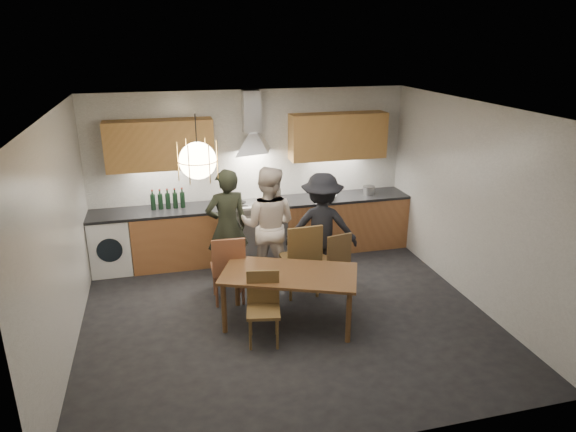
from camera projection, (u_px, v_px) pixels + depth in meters
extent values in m
plane|color=black|center=(286.00, 316.00, 6.52)|extent=(5.00, 5.00, 0.00)
cube|color=silver|center=(251.00, 173.00, 8.14)|extent=(5.00, 0.02, 2.60)
cube|color=silver|center=(356.00, 314.00, 4.03)|extent=(5.00, 0.02, 2.60)
cube|color=silver|center=(60.00, 240.00, 5.50)|extent=(0.02, 4.50, 2.60)
cube|color=silver|center=(472.00, 204.00, 6.67)|extent=(0.02, 4.50, 2.60)
cube|color=white|center=(286.00, 109.00, 5.65)|extent=(5.00, 4.50, 0.02)
cube|color=#B77646|center=(181.00, 238.00, 7.88)|extent=(1.45, 0.60, 0.86)
cube|color=#B77646|center=(343.00, 223.00, 8.50)|extent=(2.05, 0.60, 0.86)
cube|color=white|center=(111.00, 244.00, 7.64)|extent=(0.58, 0.58, 0.85)
cube|color=black|center=(159.00, 212.00, 7.66)|extent=(2.05, 0.62, 0.04)
cube|color=black|center=(344.00, 197.00, 8.35)|extent=(2.05, 0.62, 0.04)
cube|color=silver|center=(256.00, 233.00, 8.17)|extent=(0.90, 0.60, 0.80)
cube|color=black|center=(260.00, 240.00, 7.91)|extent=(0.78, 0.02, 0.42)
cube|color=slate|center=(256.00, 206.00, 8.02)|extent=(0.90, 0.60, 0.08)
cube|color=silver|center=(259.00, 208.00, 7.76)|extent=(0.90, 0.08, 0.04)
cube|color=tan|center=(160.00, 145.00, 7.47)|extent=(1.55, 0.35, 0.72)
cube|color=tan|center=(338.00, 136.00, 8.11)|extent=(1.55, 0.35, 0.72)
cube|color=silver|center=(251.00, 111.00, 7.69)|extent=(0.26, 0.22, 0.62)
cylinder|color=black|center=(196.00, 138.00, 5.41)|extent=(0.01, 0.01, 0.50)
sphere|color=#FFE0A5|center=(198.00, 161.00, 5.49)|extent=(0.40, 0.40, 0.40)
torus|color=gold|center=(198.00, 161.00, 5.49)|extent=(0.43, 0.43, 0.01)
cube|color=brown|center=(289.00, 274.00, 6.16)|extent=(1.79, 1.36, 0.04)
cylinder|color=brown|center=(224.00, 308.00, 6.06)|extent=(0.06, 0.06, 0.64)
cylinder|color=brown|center=(237.00, 283.00, 6.68)|extent=(0.06, 0.06, 0.64)
cylinder|color=brown|center=(349.00, 317.00, 5.87)|extent=(0.06, 0.06, 0.64)
cylinder|color=brown|center=(350.00, 290.00, 6.48)|extent=(0.06, 0.06, 0.64)
cube|color=brown|center=(228.00, 268.00, 6.77)|extent=(0.44, 0.44, 0.04)
cube|color=brown|center=(229.00, 257.00, 6.51)|extent=(0.43, 0.06, 0.47)
cylinder|color=brown|center=(240.00, 278.00, 7.05)|extent=(0.04, 0.04, 0.44)
cylinder|color=brown|center=(243.00, 289.00, 6.73)|extent=(0.04, 0.04, 0.44)
cylinder|color=brown|center=(214.00, 280.00, 6.98)|extent=(0.04, 0.04, 0.44)
cylinder|color=brown|center=(217.00, 292.00, 6.66)|extent=(0.04, 0.04, 0.44)
cube|color=brown|center=(300.00, 259.00, 6.95)|extent=(0.49, 0.49, 0.04)
cube|color=brown|center=(305.00, 246.00, 6.67)|extent=(0.47, 0.07, 0.52)
cylinder|color=brown|center=(308.00, 269.00, 7.27)|extent=(0.04, 0.04, 0.48)
cylinder|color=brown|center=(317.00, 280.00, 6.92)|extent=(0.04, 0.04, 0.48)
cylinder|color=brown|center=(282.00, 272.00, 7.16)|extent=(0.04, 0.04, 0.48)
cylinder|color=brown|center=(291.00, 284.00, 6.82)|extent=(0.04, 0.04, 0.48)
cube|color=brown|center=(332.00, 259.00, 7.21)|extent=(0.44, 0.44, 0.04)
cube|color=brown|center=(339.00, 249.00, 6.99)|extent=(0.37, 0.11, 0.41)
cylinder|color=brown|center=(335.00, 266.00, 7.47)|extent=(0.03, 0.03, 0.38)
cylinder|color=brown|center=(347.00, 274.00, 7.21)|extent=(0.03, 0.03, 0.38)
cylinder|color=brown|center=(318.00, 270.00, 7.34)|extent=(0.03, 0.03, 0.38)
cylinder|color=brown|center=(328.00, 279.00, 7.09)|extent=(0.03, 0.03, 0.38)
cube|color=brown|center=(263.00, 311.00, 5.84)|extent=(0.44, 0.44, 0.04)
cube|color=brown|center=(263.00, 287.00, 5.92)|extent=(0.38, 0.11, 0.41)
cylinder|color=brown|center=(250.00, 335.00, 5.76)|extent=(0.03, 0.03, 0.39)
cylinder|color=brown|center=(251.00, 321.00, 6.04)|extent=(0.03, 0.03, 0.39)
cylinder|color=brown|center=(277.00, 334.00, 5.77)|extent=(0.03, 0.03, 0.39)
cylinder|color=brown|center=(276.00, 320.00, 6.06)|extent=(0.03, 0.03, 0.39)
imported|color=black|center=(227.00, 227.00, 7.19)|extent=(0.66, 0.49, 1.67)
imported|color=beige|center=(268.00, 225.00, 7.20)|extent=(1.01, 0.92, 1.69)
imported|color=black|center=(322.00, 227.00, 7.28)|extent=(1.15, 0.86, 1.58)
imported|color=silver|center=(327.00, 196.00, 8.18)|extent=(0.40, 0.40, 0.08)
cylinder|color=#B3B3B6|center=(369.00, 190.00, 8.40)|extent=(0.24, 0.24, 0.13)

